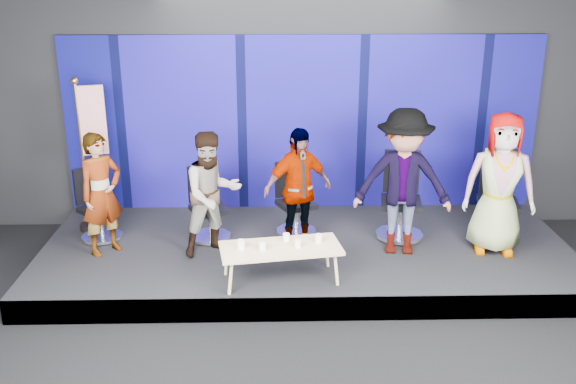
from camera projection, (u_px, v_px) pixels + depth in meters
name	position (u px, v px, depth m)	size (l,w,h in m)	color
ground	(319.00, 374.00, 6.35)	(10.00, 10.00, 0.00)	black
room_walls	(323.00, 137.00, 5.54)	(10.02, 8.02, 3.51)	black
riser	(306.00, 254.00, 8.66)	(7.00, 3.00, 0.30)	black
backdrop	(302.00, 124.00, 9.54)	(7.00, 0.08, 2.60)	#070953
chair_a	(98.00, 216.00, 8.69)	(0.78, 0.78, 0.98)	silver
panelist_a	(102.00, 194.00, 8.11)	(0.58, 0.38, 1.59)	black
chair_b	(209.00, 215.00, 8.70)	(0.75, 0.75, 1.00)	silver
panelist_b	(212.00, 194.00, 8.08)	(0.78, 0.61, 1.61)	black
chair_c	(294.00, 210.00, 8.87)	(0.75, 0.75, 1.00)	silver
panelist_c	(298.00, 189.00, 8.24)	(0.95, 0.40, 1.62)	black
chair_d	(400.00, 210.00, 8.74)	(0.74, 0.74, 1.17)	silver
panelist_d	(403.00, 182.00, 8.07)	(1.22, 0.70, 1.89)	black
chair_e	(497.00, 210.00, 8.75)	(0.75, 0.75, 1.13)	silver
panelist_e	(500.00, 184.00, 8.11)	(0.90, 0.58, 1.84)	black
coffee_table	(281.00, 249.00, 7.48)	(1.48, 0.81, 0.43)	tan
mug_a	(241.00, 244.00, 7.40)	(0.09, 0.09, 0.11)	white
mug_b	(263.00, 246.00, 7.37)	(0.08, 0.08, 0.09)	white
mug_c	(286.00, 237.00, 7.61)	(0.08, 0.08, 0.09)	white
mug_d	(298.00, 243.00, 7.44)	(0.08, 0.08, 0.09)	white
mug_e	(319.00, 238.00, 7.58)	(0.08, 0.08, 0.10)	white
flag_stand	(91.00, 151.00, 8.71)	(0.49, 0.29, 2.15)	black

